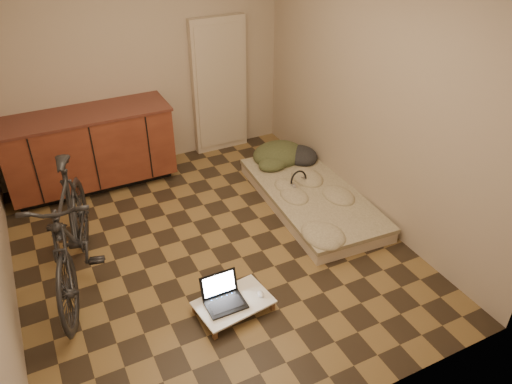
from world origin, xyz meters
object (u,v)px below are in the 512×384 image
futon (311,197)px  lap_desk (234,303)px  laptop (223,297)px  bicycle (69,226)px

futon → lap_desk: bearing=-139.4°
lap_desk → laptop: laptop is taller
bicycle → laptop: bicycle is taller
lap_desk → laptop: 0.10m
bicycle → laptop: (0.99, -0.91, -0.45)m
lap_desk → bicycle: bearing=130.6°
futon → lap_desk: 1.80m
bicycle → lap_desk: (1.07, -0.96, -0.51)m
laptop → bicycle: bearing=137.6°
futon → laptop: bearing=-141.8°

